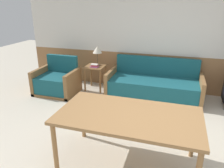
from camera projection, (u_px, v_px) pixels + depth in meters
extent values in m
plane|color=beige|center=(151.00, 158.00, 3.05)|extent=(16.00, 16.00, 0.00)
cube|color=#996B42|center=(167.00, 73.00, 5.24)|extent=(7.20, 0.06, 0.87)
cube|color=silver|center=(173.00, 14.00, 4.77)|extent=(7.20, 0.06, 1.83)
cube|color=olive|center=(153.00, 96.00, 4.98)|extent=(2.07, 0.86, 0.06)
cube|color=#195660|center=(153.00, 88.00, 4.89)|extent=(1.91, 0.78, 0.36)
cube|color=#195660|center=(157.00, 66.00, 5.11)|extent=(1.91, 0.10, 0.43)
cube|color=olive|center=(111.00, 81.00, 5.17)|extent=(0.08, 0.86, 0.56)
cube|color=olive|center=(201.00, 91.00, 4.62)|extent=(0.08, 0.86, 0.56)
cube|color=olive|center=(58.00, 92.00, 5.21)|extent=(0.94, 0.76, 0.06)
cube|color=#195660|center=(56.00, 83.00, 5.12)|extent=(0.78, 0.68, 0.37)
cube|color=#195660|center=(62.00, 63.00, 5.29)|extent=(0.78, 0.10, 0.41)
cube|color=olive|center=(41.00, 80.00, 5.24)|extent=(0.08, 0.76, 0.57)
cube|color=olive|center=(73.00, 83.00, 5.00)|extent=(0.08, 0.76, 0.57)
cube|color=olive|center=(95.00, 67.00, 5.24)|extent=(0.45, 0.45, 0.03)
cylinder|color=olive|center=(85.00, 80.00, 5.22)|extent=(0.04, 0.04, 0.57)
cylinder|color=olive|center=(100.00, 82.00, 5.11)|extent=(0.04, 0.04, 0.57)
cylinder|color=olive|center=(91.00, 75.00, 5.57)|extent=(0.04, 0.04, 0.57)
cylinder|color=olive|center=(106.00, 77.00, 5.46)|extent=(0.04, 0.04, 0.57)
cylinder|color=#4C3823|center=(98.00, 65.00, 5.29)|extent=(0.17, 0.17, 0.02)
cylinder|color=#4C3823|center=(98.00, 59.00, 5.23)|extent=(0.02, 0.02, 0.29)
cone|color=beige|center=(97.00, 50.00, 5.15)|extent=(0.22, 0.22, 0.16)
cube|color=#994C84|center=(94.00, 67.00, 5.14)|extent=(0.19, 0.16, 0.02)
cube|color=#B22823|center=(95.00, 65.00, 5.15)|extent=(0.17, 0.13, 0.03)
cube|color=white|center=(94.00, 64.00, 5.14)|extent=(0.17, 0.11, 0.02)
cube|color=#9E7042|center=(129.00, 116.00, 2.69)|extent=(1.76, 0.95, 0.04)
cylinder|color=#9E7042|center=(55.00, 149.00, 2.68)|extent=(0.06, 0.06, 0.71)
cylinder|color=#9E7042|center=(83.00, 117.00, 3.42)|extent=(0.06, 0.06, 0.71)
cylinder|color=#9E7042|center=(194.00, 134.00, 2.96)|extent=(0.06, 0.06, 0.71)
cylinder|color=black|center=(223.00, 100.00, 4.73)|extent=(0.04, 0.04, 0.10)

